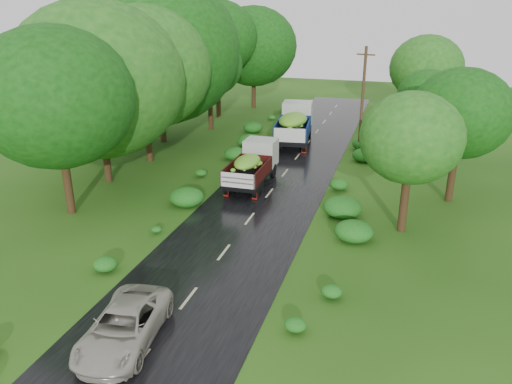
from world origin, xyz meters
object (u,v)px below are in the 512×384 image
at_px(truck_near, 253,163).
at_px(truck_far, 295,122).
at_px(car, 124,326).
at_px(utility_pole, 362,99).

distance_m(truck_near, truck_far, 10.54).
height_order(truck_near, car, truck_near).
bearing_deg(truck_near, utility_pole, 58.18).
xyz_separation_m(truck_far, car, (0.18, -26.99, -1.01)).
relative_size(truck_near, utility_pole, 0.74).
relative_size(truck_near, truck_far, 0.80).
distance_m(truck_near, utility_pole, 11.24).
height_order(car, utility_pole, utility_pole).
bearing_deg(truck_far, utility_pole, -19.55).
xyz_separation_m(truck_near, car, (0.49, -16.45, -0.72)).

